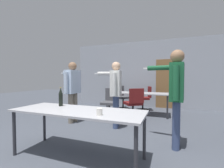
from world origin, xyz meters
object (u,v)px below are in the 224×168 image
Objects in this scene: office_chair_side_rolled at (134,105)px; beer_bottle at (61,97)px; person_near_casual at (115,88)px; office_chair_far_left at (145,99)px; person_left_plaid at (176,88)px; drink_cup at (99,112)px; office_chair_mid_tucked at (122,98)px; office_chair_near_pushed at (110,104)px; person_center_tall at (72,86)px.

beer_bottle is at bearing -147.04° from office_chair_side_rolled.
person_near_casual is 2.45m from office_chair_far_left.
office_chair_far_left is at bearing 24.32° from person_left_plaid.
drink_cup is (0.40, -1.76, -0.21)m from person_near_casual.
office_chair_mid_tucked is 1.02× the size of office_chair_near_pushed.
person_center_tall is at bearing 81.99° from person_left_plaid.
office_chair_far_left is 3.89m from beer_bottle.
office_chair_far_left is (-0.99, 3.04, -0.63)m from person_left_plaid.
person_near_casual reaches higher than office_chair_far_left.
office_chair_mid_tucked is 0.93m from office_chair_far_left.
office_chair_far_left is at bearing 90.18° from drink_cup.
person_center_tall is 18.18× the size of drink_cup.
office_chair_far_left is at bearing 76.19° from beer_bottle.
beer_bottle reaches higher than office_chair_side_rolled.
office_chair_side_rolled is 1.56m from office_chair_far_left.
person_center_tall is at bearing 170.71° from office_chair_side_rolled.
person_near_casual is 1.82m from drink_cup.
person_center_tall is at bearing 133.95° from drink_cup.
person_near_casual is 4.94× the size of beer_bottle.
drink_cup is at bearing -124.00° from office_chair_side_rolled.
beer_bottle is at bearing -149.05° from person_center_tall.
person_center_tall is 1.29m from person_near_casual.
person_left_plaid is 1.88× the size of office_chair_far_left.
beer_bottle is at bearing 158.96° from drink_cup.
drink_cup is (1.69, -1.75, -0.23)m from person_center_tall.
person_center_tall is 1.87m from office_chair_side_rolled.
person_left_plaid reaches higher than drink_cup.
person_center_tall is 1.83× the size of office_chair_mid_tucked.
office_chair_side_rolled is at bearing 158.37° from office_chair_far_left.
office_chair_side_rolled is at bearing 168.22° from office_chair_near_pushed.
office_chair_mid_tucked is at bearing 38.60° from person_left_plaid.
person_left_plaid reaches higher than office_chair_side_rolled.
person_center_tall reaches higher than office_chair_near_pushed.
office_chair_far_left is at bearing 50.64° from office_chair_side_rolled.
person_left_plaid is at bearing -126.52° from person_near_casual.
person_left_plaid is 2.05m from beer_bottle.
person_left_plaid is at bearing 136.43° from office_chair_near_pushed.
person_near_casual is 1.78× the size of office_chair_mid_tucked.
person_center_tall is 1.03× the size of person_near_casual.
person_left_plaid reaches higher than person_near_casual.
person_left_plaid is at bearing 179.63° from office_chair_far_left.
person_near_casual is at bearing -146.72° from office_chair_side_rolled.
person_center_tall reaches higher than person_near_casual.
office_chair_side_rolled is 2.58m from drink_cup.
drink_cup is at bearing 143.85° from person_left_plaid.
person_center_tall is 1.59m from beer_bottle.
person_near_casual is 1.73× the size of office_chair_side_rolled.
person_near_casual reaches higher than beer_bottle.
beer_bottle is (0.75, -1.39, -0.12)m from person_center_tall.
person_near_casual reaches higher than office_chair_mid_tucked.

